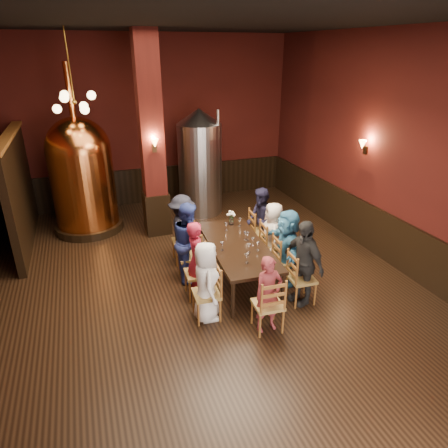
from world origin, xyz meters
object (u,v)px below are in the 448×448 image
object	(u,v)px
person_0	(206,282)
copper_kettle	(82,174)
steel_vessel	(200,162)
rose_vase	(231,216)
dining_table	(237,247)
person_1	(197,260)
person_2	(189,241)

from	to	relation	value
person_0	copper_kettle	distance (m)	4.74
copper_kettle	steel_vessel	distance (m)	2.95
copper_kettle	rose_vase	bearing A→B (deg)	-42.17
steel_vessel	rose_vase	distance (m)	2.76
dining_table	person_0	world-z (taller)	person_0
dining_table	rose_vase	distance (m)	0.96
steel_vessel	person_0	bearing A→B (deg)	-105.52
person_1	steel_vessel	size ratio (longest dim) A/B	0.53
dining_table	copper_kettle	distance (m)	4.35
person_0	rose_vase	xyz separation A→B (m)	(1.12, 1.85, 0.27)
person_2	steel_vessel	world-z (taller)	steel_vessel
copper_kettle	steel_vessel	bearing A→B (deg)	3.68
copper_kettle	person_0	bearing A→B (deg)	-69.10
copper_kettle	rose_vase	size ratio (longest dim) A/B	12.57
dining_table	rose_vase	xyz separation A→B (m)	(0.22, 0.90, 0.26)
person_0	steel_vessel	size ratio (longest dim) A/B	0.50
person_1	rose_vase	xyz separation A→B (m)	(1.08, 1.18, 0.23)
person_2	steel_vessel	size ratio (longest dim) A/B	0.56
steel_vessel	rose_vase	bearing A→B (deg)	-93.01
dining_table	rose_vase	size ratio (longest dim) A/B	8.00
person_0	person_2	bearing A→B (deg)	2.24
person_1	steel_vessel	bearing A→B (deg)	-12.06
person_2	person_0	bearing A→B (deg)	-174.54
dining_table	person_0	size ratio (longest dim) A/B	1.80
dining_table	copper_kettle	xyz separation A→B (m)	(-2.58, 3.43, 0.72)
person_2	copper_kettle	bearing A→B (deg)	38.79
dining_table	person_2	bearing A→B (deg)	158.78
person_0	person_1	size ratio (longest dim) A/B	0.95
person_1	copper_kettle	xyz separation A→B (m)	(-1.71, 3.71, 0.69)
person_1	person_2	xyz separation A→B (m)	(0.04, 0.66, 0.05)
dining_table	copper_kettle	world-z (taller)	copper_kettle
steel_vessel	rose_vase	xyz separation A→B (m)	(-0.14, -2.72, -0.42)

